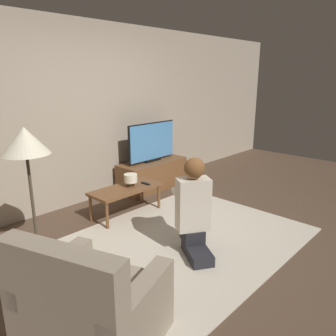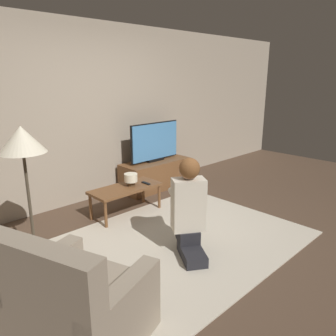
{
  "view_description": "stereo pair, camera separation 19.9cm",
  "coord_description": "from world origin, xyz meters",
  "px_view_note": "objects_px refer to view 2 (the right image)",
  "views": [
    {
      "loc": [
        -2.61,
        -2.21,
        1.84
      ],
      "look_at": [
        0.47,
        0.69,
        0.64
      ],
      "focal_mm": 35.0,
      "sensor_mm": 36.0,
      "label": 1
    },
    {
      "loc": [
        -2.47,
        -2.35,
        1.84
      ],
      "look_at": [
        0.47,
        0.69,
        0.64
      ],
      "focal_mm": 35.0,
      "sensor_mm": 36.0,
      "label": 2
    }
  ],
  "objects_px": {
    "armchair": "(77,307)",
    "table_lamp": "(131,178)",
    "person_kneeling": "(189,205)",
    "tv": "(155,142)",
    "floor_lamp": "(22,146)",
    "coffee_table": "(126,190)"
  },
  "relations": [
    {
      "from": "armchair",
      "to": "table_lamp",
      "type": "bearing_deg",
      "value": -66.24
    },
    {
      "from": "armchair",
      "to": "table_lamp",
      "type": "distance_m",
      "value": 2.32
    },
    {
      "from": "armchair",
      "to": "table_lamp",
      "type": "xyz_separation_m",
      "value": [
        1.7,
        1.57,
        0.2
      ]
    },
    {
      "from": "armchair",
      "to": "table_lamp",
      "type": "relative_size",
      "value": 5.92
    },
    {
      "from": "table_lamp",
      "to": "armchair",
      "type": "bearing_deg",
      "value": -137.29
    },
    {
      "from": "coffee_table",
      "to": "person_kneeling",
      "type": "height_order",
      "value": "person_kneeling"
    },
    {
      "from": "floor_lamp",
      "to": "person_kneeling",
      "type": "bearing_deg",
      "value": -38.91
    },
    {
      "from": "floor_lamp",
      "to": "armchair",
      "type": "height_order",
      "value": "floor_lamp"
    },
    {
      "from": "armchair",
      "to": "person_kneeling",
      "type": "distance_m",
      "value": 1.53
    },
    {
      "from": "table_lamp",
      "to": "tv",
      "type": "bearing_deg",
      "value": 30.5
    },
    {
      "from": "floor_lamp",
      "to": "coffee_table",
      "type": "bearing_deg",
      "value": 11.12
    },
    {
      "from": "table_lamp",
      "to": "coffee_table",
      "type": "bearing_deg",
      "value": 176.49
    },
    {
      "from": "table_lamp",
      "to": "floor_lamp",
      "type": "bearing_deg",
      "value": -169.72
    },
    {
      "from": "coffee_table",
      "to": "person_kneeling",
      "type": "distance_m",
      "value": 1.29
    },
    {
      "from": "armchair",
      "to": "person_kneeling",
      "type": "height_order",
      "value": "person_kneeling"
    },
    {
      "from": "tv",
      "to": "table_lamp",
      "type": "distance_m",
      "value": 1.13
    },
    {
      "from": "table_lamp",
      "to": "person_kneeling",
      "type": "bearing_deg",
      "value": -100.02
    },
    {
      "from": "person_kneeling",
      "to": "tv",
      "type": "bearing_deg",
      "value": -89.95
    },
    {
      "from": "coffee_table",
      "to": "armchair",
      "type": "height_order",
      "value": "armchair"
    },
    {
      "from": "tv",
      "to": "armchair",
      "type": "bearing_deg",
      "value": -141.19
    },
    {
      "from": "coffee_table",
      "to": "floor_lamp",
      "type": "relative_size",
      "value": 0.7
    },
    {
      "from": "person_kneeling",
      "to": "armchair",
      "type": "bearing_deg",
      "value": 44.19
    }
  ]
}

